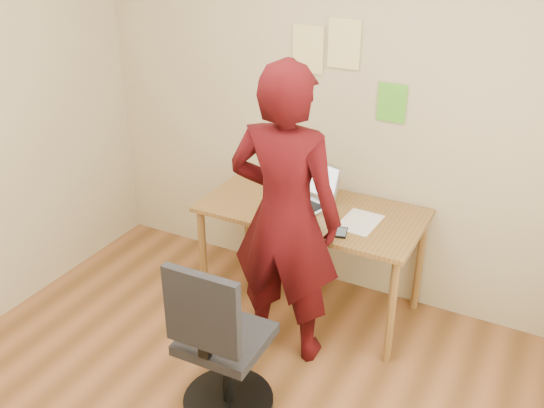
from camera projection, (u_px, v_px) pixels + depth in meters
The scene contains 10 objects.
room at pixel (174, 211), 2.48m from camera, with size 3.58×3.58×2.78m.
desk at pixel (312, 221), 3.88m from camera, with size 1.40×0.70×0.74m.
laptop at pixel (307, 194), 3.90m from camera, with size 0.43×0.41×0.25m.
paper_sheet at pixel (360, 222), 3.68m from camera, with size 0.21×0.30×0.00m, color white.
phone at pixel (341, 233), 3.55m from camera, with size 0.09×0.14×0.01m.
wall_note_left at pixel (308, 49), 3.80m from camera, with size 0.21×0.00×0.30m, color #F6E093.
wall_note_mid at pixel (344, 44), 3.68m from camera, with size 0.21×0.00×0.30m, color #F6E093.
wall_note_right at pixel (392, 103), 3.69m from camera, with size 0.18×0.00×0.24m, color #58C12B.
office_chair at pixel (220, 351), 3.12m from camera, with size 0.50×0.50×0.96m.
person at pixel (285, 217), 3.39m from camera, with size 0.66×0.43×1.80m, color #3D080B.
Camera 1 is at (1.38, -1.76, 2.49)m, focal length 40.00 mm.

